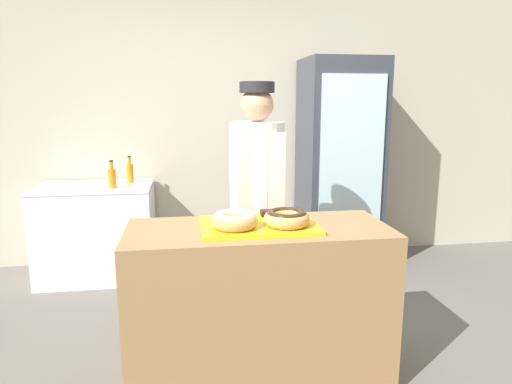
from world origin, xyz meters
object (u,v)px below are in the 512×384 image
(chest_freezer, at_px, (97,231))
(baker_person, at_px, (257,201))
(serving_tray, at_px, (259,225))
(brownie_back_right, at_px, (267,213))
(donut_chocolate_glaze, at_px, (287,217))
(bottle_orange_b, at_px, (130,172))
(brownie_back_left, at_px, (242,214))
(donut_light_glaze, at_px, (235,220))
(bottle_orange, at_px, (112,177))
(beverage_fridge, at_px, (339,165))

(chest_freezer, bearing_deg, baker_person, -39.95)
(serving_tray, relative_size, brownie_back_right, 8.20)
(donut_chocolate_glaze, distance_m, bottle_orange_b, 2.20)
(brownie_back_left, xyz_separation_m, brownie_back_right, (0.15, 0.00, 0.00))
(donut_light_glaze, bearing_deg, brownie_back_left, 74.18)
(brownie_back_left, distance_m, bottle_orange, 1.73)
(donut_light_glaze, height_order, donut_chocolate_glaze, same)
(brownie_back_right, bearing_deg, brownie_back_left, 180.00)
(bottle_orange, bearing_deg, baker_person, -40.50)
(beverage_fridge, xyz_separation_m, bottle_orange, (-2.07, -0.13, -0.05))
(chest_freezer, distance_m, bottle_orange, 0.56)
(serving_tray, distance_m, bottle_orange_b, 2.07)
(bottle_orange, bearing_deg, beverage_fridge, 3.47)
(brownie_back_right, bearing_deg, serving_tray, -116.11)
(beverage_fridge, height_order, bottle_orange_b, beverage_fridge)
(beverage_fridge, bearing_deg, baker_person, -131.60)
(chest_freezer, bearing_deg, donut_chocolate_glaze, -53.37)
(beverage_fridge, bearing_deg, donut_chocolate_glaze, -116.74)
(donut_light_glaze, height_order, brownie_back_left, donut_light_glaze)
(brownie_back_right, relative_size, chest_freezer, 0.08)
(brownie_back_left, xyz_separation_m, bottle_orange, (-0.95, 1.45, 0.00))
(serving_tray, bearing_deg, baker_person, 81.97)
(donut_chocolate_glaze, relative_size, baker_person, 0.15)
(bottle_orange, bearing_deg, donut_light_glaze, -62.25)
(donut_light_glaze, distance_m, donut_chocolate_glaze, 0.28)
(serving_tray, relative_size, donut_light_glaze, 2.54)
(serving_tray, bearing_deg, bottle_orange_b, 115.90)
(donut_light_glaze, xyz_separation_m, donut_chocolate_glaze, (0.28, 0.00, 0.00))
(donut_light_glaze, xyz_separation_m, beverage_fridge, (1.19, 1.80, 0.02))
(chest_freezer, bearing_deg, donut_light_glaze, -59.58)
(brownie_back_left, bearing_deg, bottle_orange_b, 115.88)
(brownie_back_right, bearing_deg, bottle_orange_b, 119.89)
(baker_person, xyz_separation_m, bottle_orange, (-1.11, 0.95, 0.03))
(serving_tray, distance_m, brownie_back_left, 0.18)
(baker_person, height_order, chest_freezer, baker_person)
(brownie_back_left, distance_m, chest_freezer, 2.01)
(brownie_back_left, bearing_deg, beverage_fridge, 54.43)
(donut_chocolate_glaze, height_order, beverage_fridge, beverage_fridge)
(beverage_fridge, distance_m, bottle_orange, 2.08)
(donut_chocolate_glaze, bearing_deg, baker_person, 93.90)
(donut_chocolate_glaze, distance_m, chest_freezer, 2.32)
(donut_light_glaze, height_order, baker_person, baker_person)
(beverage_fridge, relative_size, bottle_orange_b, 7.96)
(brownie_back_right, height_order, bottle_orange, bottle_orange)
(donut_chocolate_glaze, xyz_separation_m, brownie_back_left, (-0.22, 0.23, -0.03))
(bottle_orange, distance_m, bottle_orange_b, 0.28)
(serving_tray, relative_size, donut_chocolate_glaze, 2.54)
(baker_person, height_order, bottle_orange, baker_person)
(serving_tray, distance_m, donut_chocolate_glaze, 0.17)
(serving_tray, bearing_deg, brownie_back_right, 63.89)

